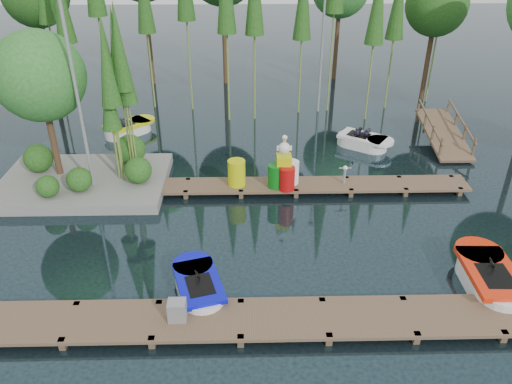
{
  "coord_description": "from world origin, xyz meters",
  "views": [
    {
      "loc": [
        0.17,
        -13.86,
        9.27
      ],
      "look_at": [
        0.5,
        0.5,
        1.1
      ],
      "focal_mm": 35.0,
      "sensor_mm": 36.0,
      "label": 1
    }
  ],
  "objects_px": {
    "utility_cabinet": "(177,310)",
    "yellow_barrel": "(237,173)",
    "island": "(64,105)",
    "boat_blue": "(199,288)",
    "boat_red": "(489,279)",
    "boat_yellow_far": "(129,128)",
    "drum_cluster": "(284,172)"
  },
  "relations": [
    {
      "from": "island",
      "to": "boat_blue",
      "type": "bearing_deg",
      "value": -51.87
    },
    {
      "from": "island",
      "to": "utility_cabinet",
      "type": "height_order",
      "value": "island"
    },
    {
      "from": "boat_yellow_far",
      "to": "drum_cluster",
      "type": "xyz_separation_m",
      "value": [
        6.92,
        -5.81,
        0.62
      ]
    },
    {
      "from": "boat_red",
      "to": "utility_cabinet",
      "type": "xyz_separation_m",
      "value": [
        -8.51,
        -1.37,
        0.29
      ]
    },
    {
      "from": "yellow_barrel",
      "to": "drum_cluster",
      "type": "height_order",
      "value": "drum_cluster"
    },
    {
      "from": "island",
      "to": "boat_blue",
      "type": "distance_m",
      "value": 8.83
    },
    {
      "from": "boat_blue",
      "to": "yellow_barrel",
      "type": "bearing_deg",
      "value": 64.22
    },
    {
      "from": "boat_yellow_far",
      "to": "boat_red",
      "type": "bearing_deg",
      "value": -65.95
    },
    {
      "from": "yellow_barrel",
      "to": "drum_cluster",
      "type": "distance_m",
      "value": 1.77
    },
    {
      "from": "boat_red",
      "to": "boat_yellow_far",
      "type": "xyz_separation_m",
      "value": [
        -12.26,
        11.28,
        -0.02
      ]
    },
    {
      "from": "island",
      "to": "utility_cabinet",
      "type": "distance_m",
      "value": 9.48
    },
    {
      "from": "drum_cluster",
      "to": "utility_cabinet",
      "type": "bearing_deg",
      "value": -114.8
    },
    {
      "from": "utility_cabinet",
      "to": "boat_yellow_far",
      "type": "bearing_deg",
      "value": 106.53
    },
    {
      "from": "island",
      "to": "yellow_barrel",
      "type": "height_order",
      "value": "island"
    },
    {
      "from": "island",
      "to": "boat_blue",
      "type": "relative_size",
      "value": 2.47
    },
    {
      "from": "island",
      "to": "yellow_barrel",
      "type": "xyz_separation_m",
      "value": [
        6.13,
        -0.79,
        -2.39
      ]
    },
    {
      "from": "boat_red",
      "to": "utility_cabinet",
      "type": "bearing_deg",
      "value": -168.95
    },
    {
      "from": "island",
      "to": "boat_yellow_far",
      "type": "bearing_deg",
      "value": 78.77
    },
    {
      "from": "utility_cabinet",
      "to": "yellow_barrel",
      "type": "height_order",
      "value": "yellow_barrel"
    },
    {
      "from": "island",
      "to": "utility_cabinet",
      "type": "xyz_separation_m",
      "value": [
        4.72,
        -7.79,
        -2.61
      ]
    },
    {
      "from": "boat_yellow_far",
      "to": "yellow_barrel",
      "type": "xyz_separation_m",
      "value": [
        5.16,
        -5.65,
        0.52
      ]
    },
    {
      "from": "boat_red",
      "to": "utility_cabinet",
      "type": "distance_m",
      "value": 8.62
    },
    {
      "from": "boat_red",
      "to": "boat_yellow_far",
      "type": "height_order",
      "value": "boat_yellow_far"
    },
    {
      "from": "boat_blue",
      "to": "boat_red",
      "type": "xyz_separation_m",
      "value": [
        8.09,
        0.14,
        0.05
      ]
    },
    {
      "from": "utility_cabinet",
      "to": "drum_cluster",
      "type": "bearing_deg",
      "value": 65.2
    },
    {
      "from": "boat_blue",
      "to": "utility_cabinet",
      "type": "bearing_deg",
      "value": -124.87
    },
    {
      "from": "boat_blue",
      "to": "boat_red",
      "type": "relative_size",
      "value": 0.9
    },
    {
      "from": "island",
      "to": "boat_yellow_far",
      "type": "relative_size",
      "value": 2.53
    },
    {
      "from": "drum_cluster",
      "to": "boat_yellow_far",
      "type": "bearing_deg",
      "value": 139.99
    },
    {
      "from": "utility_cabinet",
      "to": "island",
      "type": "bearing_deg",
      "value": 121.22
    },
    {
      "from": "boat_yellow_far",
      "to": "utility_cabinet",
      "type": "height_order",
      "value": "boat_yellow_far"
    },
    {
      "from": "utility_cabinet",
      "to": "boat_blue",
      "type": "bearing_deg",
      "value": 71.22
    }
  ]
}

